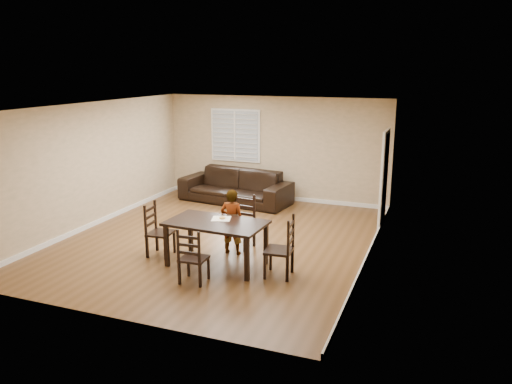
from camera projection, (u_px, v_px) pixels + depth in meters
ground at (219, 240)px, 10.18m from camera, size 7.00×7.00×0.00m
room at (223, 151)px, 9.89m from camera, size 6.04×7.04×2.72m
dining_table at (216, 226)px, 8.71m from camera, size 1.76×1.05×0.80m
chair_near at (243, 223)px, 9.73m from camera, size 0.52×0.49×1.04m
chair_far at (191, 260)px, 7.98m from camera, size 0.44×0.41×0.94m
chair_left at (154, 231)px, 9.27m from camera, size 0.46×0.48×1.00m
chair_right at (286, 250)px, 8.28m from camera, size 0.48×0.51×1.05m
child at (232, 222)px, 9.29m from camera, size 0.47×0.32×1.25m
napkin at (221, 219)px, 8.86m from camera, size 0.40×0.40×0.00m
donut at (222, 217)px, 8.85m from camera, size 0.11×0.11×0.04m
sofa at (235, 186)px, 12.91m from camera, size 3.01×1.51×0.84m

